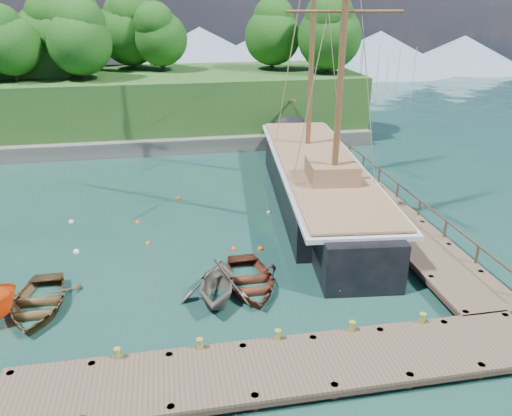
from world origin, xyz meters
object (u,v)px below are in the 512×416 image
Objects in this scene: rowboat_3 at (340,275)px; schooner at (318,185)px; rowboat_0 at (39,310)px; cabin_boat_white at (361,254)px; rowboat_2 at (249,287)px; rowboat_1 at (218,300)px.

rowboat_3 is 0.15× the size of schooner.
rowboat_0 is 0.99× the size of cabin_boat_white.
rowboat_1 is at bearing -155.36° from rowboat_2.
schooner reaches higher than rowboat_0.
rowboat_3 is (6.26, 1.05, 0.00)m from rowboat_1.
schooner reaches higher than cabin_boat_white.
rowboat_1 reaches higher than rowboat_3.
rowboat_2 is 11.68m from schooner.
cabin_boat_white is 0.16× the size of schooner.
rowboat_3 is 9.72m from schooner.
rowboat_1 is 0.83× the size of cabin_boat_white.
rowboat_1 is at bearing -159.38° from cabin_boat_white.
rowboat_2 is 6.88m from cabin_boat_white.
schooner is at bearing 55.16° from rowboat_2.
schooner is at bearing 65.91° from rowboat_1.
rowboat_1 is (7.91, -0.63, 0.00)m from rowboat_0.
rowboat_2 is 1.00× the size of cabin_boat_white.
rowboat_3 is (14.17, 0.42, 0.00)m from rowboat_0.
rowboat_2 reaches higher than rowboat_3.
rowboat_3 is at bearing -94.11° from schooner.
schooner is (6.32, 9.74, 1.22)m from rowboat_2.
rowboat_2 is at bearing -155.52° from rowboat_3.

